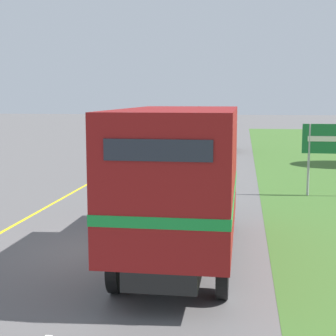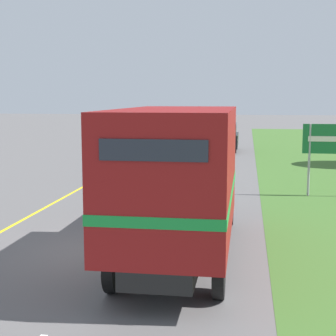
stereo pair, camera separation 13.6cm
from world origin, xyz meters
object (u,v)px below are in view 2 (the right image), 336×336
(lead_car_black_ahead, at_px, (225,137))
(highway_sign, at_px, (328,143))
(horse_trailer_truck, at_px, (181,176))
(lead_car_grey_ahead, at_px, (197,124))
(lead_car_white, at_px, (150,154))

(lead_car_black_ahead, xyz_separation_m, highway_sign, (4.58, -16.05, 1.06))
(horse_trailer_truck, bearing_deg, lead_car_black_ahead, 90.04)
(lead_car_grey_ahead, bearing_deg, lead_car_black_ahead, -77.61)
(horse_trailer_truck, height_order, lead_car_black_ahead, horse_trailer_truck)
(lead_car_white, xyz_separation_m, lead_car_grey_ahead, (-0.34, 27.61, 0.03))
(lead_car_grey_ahead, bearing_deg, highway_sign, -75.84)
(lead_car_black_ahead, distance_m, highway_sign, 16.73)
(horse_trailer_truck, distance_m, lead_car_black_ahead, 24.59)
(lead_car_black_ahead, xyz_separation_m, lead_car_grey_ahead, (-3.59, 16.36, 0.02))
(lead_car_black_ahead, height_order, lead_car_grey_ahead, lead_car_grey_ahead)
(lead_car_white, relative_size, lead_car_black_ahead, 0.98)
(lead_car_black_ahead, relative_size, highway_sign, 1.26)
(lead_car_black_ahead, relative_size, lead_car_grey_ahead, 0.89)
(horse_trailer_truck, distance_m, lead_car_white, 13.76)
(horse_trailer_truck, relative_size, lead_car_grey_ahead, 1.76)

